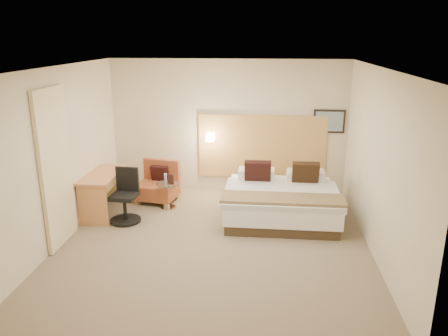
# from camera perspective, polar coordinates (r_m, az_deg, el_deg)

# --- Properties ---
(floor) EXTENTS (4.80, 5.00, 0.02)m
(floor) POSITION_cam_1_polar(r_m,az_deg,el_deg) (7.03, -1.29, -9.65)
(floor) COLOR #7C6A53
(floor) RESTS_ON ground
(ceiling) EXTENTS (4.80, 5.00, 0.02)m
(ceiling) POSITION_cam_1_polar(r_m,az_deg,el_deg) (6.30, -1.46, 13.07)
(ceiling) COLOR white
(ceiling) RESTS_ON floor
(wall_back) EXTENTS (4.80, 0.02, 2.70)m
(wall_back) POSITION_cam_1_polar(r_m,az_deg,el_deg) (8.96, 0.54, 5.45)
(wall_back) COLOR beige
(wall_back) RESTS_ON floor
(wall_front) EXTENTS (4.80, 0.02, 2.70)m
(wall_front) POSITION_cam_1_polar(r_m,az_deg,el_deg) (4.20, -5.45, -8.27)
(wall_front) COLOR beige
(wall_front) RESTS_ON floor
(wall_left) EXTENTS (0.02, 5.00, 2.70)m
(wall_left) POSITION_cam_1_polar(r_m,az_deg,el_deg) (7.22, -20.73, 1.51)
(wall_left) COLOR beige
(wall_left) RESTS_ON floor
(wall_right) EXTENTS (0.02, 5.00, 2.70)m
(wall_right) POSITION_cam_1_polar(r_m,az_deg,el_deg) (6.70, 19.56, 0.48)
(wall_right) COLOR beige
(wall_right) RESTS_ON floor
(headboard_panel) EXTENTS (2.60, 0.04, 1.30)m
(headboard_panel) POSITION_cam_1_polar(r_m,az_deg,el_deg) (8.98, 4.97, 2.79)
(headboard_panel) COLOR tan
(headboard_panel) RESTS_ON wall_back
(art_frame) EXTENTS (0.62, 0.03, 0.47)m
(art_frame) POSITION_cam_1_polar(r_m,az_deg,el_deg) (8.96, 13.57, 5.95)
(art_frame) COLOR black
(art_frame) RESTS_ON wall_back
(art_canvas) EXTENTS (0.54, 0.01, 0.39)m
(art_canvas) POSITION_cam_1_polar(r_m,az_deg,el_deg) (8.94, 13.59, 5.93)
(art_canvas) COLOR #748BA0
(art_canvas) RESTS_ON wall_back
(lamp_arm) EXTENTS (0.02, 0.12, 0.02)m
(lamp_arm) POSITION_cam_1_polar(r_m,az_deg,el_deg) (8.95, -1.76, 4.12)
(lamp_arm) COLOR white
(lamp_arm) RESTS_ON wall_back
(lamp_shade) EXTENTS (0.15, 0.15, 0.15)m
(lamp_shade) POSITION_cam_1_polar(r_m,az_deg,el_deg) (8.90, -1.80, 4.03)
(lamp_shade) COLOR #FAE9C3
(lamp_shade) RESTS_ON wall_back
(curtain) EXTENTS (0.06, 0.90, 2.42)m
(curtain) POSITION_cam_1_polar(r_m,az_deg,el_deg) (7.02, -21.12, -0.07)
(curtain) COLOR beige
(curtain) RESTS_ON wall_left
(bottle_a) EXTENTS (0.06, 0.06, 0.18)m
(bottle_a) POSITION_cam_1_polar(r_m,az_deg,el_deg) (8.24, -7.65, -1.30)
(bottle_a) COLOR #9AB6EE
(bottle_a) RESTS_ON side_table
(menu_folder) EXTENTS (0.12, 0.07, 0.19)m
(menu_folder) POSITION_cam_1_polar(r_m,az_deg,el_deg) (8.14, -6.93, -1.44)
(menu_folder) COLOR #341A15
(menu_folder) RESTS_ON side_table
(bed) EXTENTS (2.02, 1.93, 0.97)m
(bed) POSITION_cam_1_polar(r_m,az_deg,el_deg) (7.91, 7.44, -4.10)
(bed) COLOR #3C2D1E
(bed) RESTS_ON floor
(lounge_chair) EXTENTS (0.85, 0.77, 0.78)m
(lounge_chair) POSITION_cam_1_polar(r_m,az_deg,el_deg) (8.67, -8.60, -2.26)
(lounge_chair) COLOR #9C8449
(lounge_chair) RESTS_ON floor
(side_table) EXTENTS (0.53, 0.53, 0.49)m
(side_table) POSITION_cam_1_polar(r_m,az_deg,el_deg) (8.27, -7.31, -3.44)
(side_table) COLOR white
(side_table) RESTS_ON floor
(desk) EXTENTS (0.60, 1.23, 0.76)m
(desk) POSITION_cam_1_polar(r_m,az_deg,el_deg) (8.16, -15.41, -1.80)
(desk) COLOR #CC7D50
(desk) RESTS_ON floor
(desk_chair) EXTENTS (0.57, 0.57, 0.94)m
(desk_chair) POSITION_cam_1_polar(r_m,az_deg,el_deg) (7.81, -12.74, -4.11)
(desk_chair) COLOR black
(desk_chair) RESTS_ON floor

